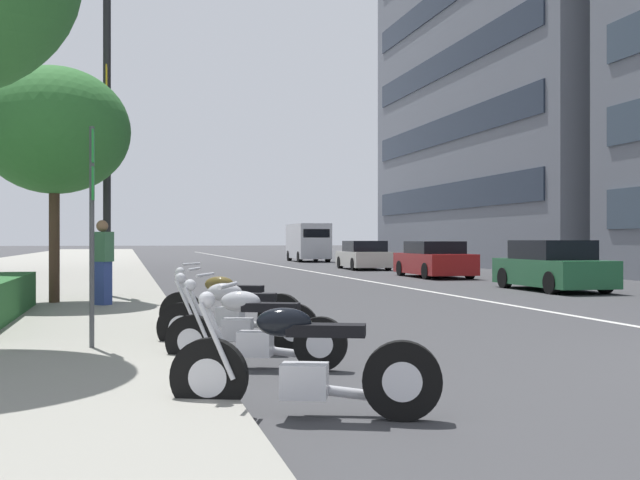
{
  "coord_description": "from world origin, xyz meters",
  "views": [
    {
      "loc": [
        -6.42,
        8.35,
        1.46
      ],
      "look_at": [
        13.07,
        3.41,
        1.46
      ],
      "focal_mm": 42.97,
      "sensor_mm": 36.0,
      "label": 1
    }
  ],
  "objects_px": {
    "motorcycle_under_tarp": "(302,367)",
    "pedestrian_on_plaza": "(102,262)",
    "motorcycle_nearest_camera": "(236,321)",
    "car_far_down_avenue": "(364,256)",
    "car_lead_in_lane": "(552,267)",
    "motorcycle_far_end_row": "(229,309)",
    "parking_sign_by_curb": "(92,209)",
    "delivery_van_ahead": "(308,241)",
    "motorcycle_by_sign_pole": "(253,333)",
    "street_tree_by_lamp_post": "(54,131)",
    "car_approaching_light": "(434,260)",
    "street_lamp_with_banners": "(122,98)"
  },
  "relations": [
    {
      "from": "motorcycle_under_tarp",
      "to": "pedestrian_on_plaza",
      "type": "xyz_separation_m",
      "value": [
        9.98,
        1.86,
        0.6
      ]
    },
    {
      "from": "motorcycle_nearest_camera",
      "to": "car_far_down_avenue",
      "type": "xyz_separation_m",
      "value": [
        26.56,
        -10.11,
        0.26
      ]
    },
    {
      "from": "motorcycle_nearest_camera",
      "to": "car_lead_in_lane",
      "type": "relative_size",
      "value": 0.48
    },
    {
      "from": "motorcycle_far_end_row",
      "to": "parking_sign_by_curb",
      "type": "relative_size",
      "value": 0.75
    },
    {
      "from": "parking_sign_by_curb",
      "to": "delivery_van_ahead",
      "type": "bearing_deg",
      "value": -16.87
    },
    {
      "from": "motorcycle_by_sign_pole",
      "to": "delivery_van_ahead",
      "type": "xyz_separation_m",
      "value": [
        42.23,
        -10.67,
        0.96
      ]
    },
    {
      "from": "motorcycle_under_tarp",
      "to": "delivery_van_ahead",
      "type": "bearing_deg",
      "value": -83.03
    },
    {
      "from": "street_tree_by_lamp_post",
      "to": "pedestrian_on_plaza",
      "type": "bearing_deg",
      "value": -130.79
    },
    {
      "from": "car_approaching_light",
      "to": "motorcycle_far_end_row",
      "type": "bearing_deg",
      "value": 149.76
    },
    {
      "from": "pedestrian_on_plaza",
      "to": "delivery_van_ahead",
      "type": "bearing_deg",
      "value": 23.24
    },
    {
      "from": "motorcycle_by_sign_pole",
      "to": "parking_sign_by_curb",
      "type": "relative_size",
      "value": 0.73
    },
    {
      "from": "motorcycle_by_sign_pole",
      "to": "car_approaching_light",
      "type": "bearing_deg",
      "value": -94.75
    },
    {
      "from": "car_approaching_light",
      "to": "car_far_down_avenue",
      "type": "relative_size",
      "value": 0.99
    },
    {
      "from": "delivery_van_ahead",
      "to": "street_lamp_with_banners",
      "type": "bearing_deg",
      "value": 160.14
    },
    {
      "from": "motorcycle_far_end_row",
      "to": "car_approaching_light",
      "type": "distance_m",
      "value": 19.48
    },
    {
      "from": "motorcycle_under_tarp",
      "to": "motorcycle_by_sign_pole",
      "type": "xyz_separation_m",
      "value": [
        2.47,
        -0.0,
        -0.01
      ]
    },
    {
      "from": "motorcycle_under_tarp",
      "to": "street_lamp_with_banners",
      "type": "bearing_deg",
      "value": -62.88
    },
    {
      "from": "motorcycle_far_end_row",
      "to": "street_tree_by_lamp_post",
      "type": "bearing_deg",
      "value": -33.71
    },
    {
      "from": "street_lamp_with_banners",
      "to": "pedestrian_on_plaza",
      "type": "distance_m",
      "value": 4.68
    },
    {
      "from": "car_approaching_light",
      "to": "motorcycle_by_sign_pole",
      "type": "bearing_deg",
      "value": 153.38
    },
    {
      "from": "parking_sign_by_curb",
      "to": "car_lead_in_lane",
      "type": "bearing_deg",
      "value": -50.84
    },
    {
      "from": "motorcycle_far_end_row",
      "to": "street_lamp_with_banners",
      "type": "distance_m",
      "value": 8.77
    },
    {
      "from": "motorcycle_under_tarp",
      "to": "parking_sign_by_curb",
      "type": "xyz_separation_m",
      "value": [
        3.61,
        1.79,
        1.42
      ]
    },
    {
      "from": "car_far_down_avenue",
      "to": "street_tree_by_lamp_post",
      "type": "bearing_deg",
      "value": 149.16
    },
    {
      "from": "motorcycle_under_tarp",
      "to": "street_tree_by_lamp_post",
      "type": "xyz_separation_m",
      "value": [
        10.84,
        2.86,
        3.34
      ]
    },
    {
      "from": "pedestrian_on_plaza",
      "to": "motorcycle_under_tarp",
      "type": "bearing_deg",
      "value": -126.36
    },
    {
      "from": "motorcycle_under_tarp",
      "to": "delivery_van_ahead",
      "type": "relative_size",
      "value": 0.41
    },
    {
      "from": "motorcycle_by_sign_pole",
      "to": "motorcycle_far_end_row",
      "type": "xyz_separation_m",
      "value": [
        2.78,
        -0.09,
        0.02
      ]
    },
    {
      "from": "street_tree_by_lamp_post",
      "to": "delivery_van_ahead",
      "type": "bearing_deg",
      "value": -21.77
    },
    {
      "from": "delivery_van_ahead",
      "to": "street_tree_by_lamp_post",
      "type": "height_order",
      "value": "street_tree_by_lamp_post"
    },
    {
      "from": "car_far_down_avenue",
      "to": "delivery_van_ahead",
      "type": "relative_size",
      "value": 0.87
    },
    {
      "from": "street_lamp_with_banners",
      "to": "pedestrian_on_plaza",
      "type": "height_order",
      "value": "street_lamp_with_banners"
    },
    {
      "from": "car_far_down_avenue",
      "to": "pedestrian_on_plaza",
      "type": "height_order",
      "value": "pedestrian_on_plaza"
    },
    {
      "from": "pedestrian_on_plaza",
      "to": "motorcycle_nearest_camera",
      "type": "bearing_deg",
      "value": -120.48
    },
    {
      "from": "pedestrian_on_plaza",
      "to": "car_lead_in_lane",
      "type": "bearing_deg",
      "value": -30.36
    },
    {
      "from": "motorcycle_far_end_row",
      "to": "street_lamp_with_banners",
      "type": "relative_size",
      "value": 0.26
    },
    {
      "from": "street_lamp_with_banners",
      "to": "pedestrian_on_plaza",
      "type": "relative_size",
      "value": 4.5
    },
    {
      "from": "car_approaching_light",
      "to": "street_lamp_with_banners",
      "type": "height_order",
      "value": "street_lamp_with_banners"
    },
    {
      "from": "car_lead_in_lane",
      "to": "delivery_van_ahead",
      "type": "bearing_deg",
      "value": 1.27
    },
    {
      "from": "motorcycle_nearest_camera",
      "to": "parking_sign_by_curb",
      "type": "bearing_deg",
      "value": 22.45
    },
    {
      "from": "delivery_van_ahead",
      "to": "street_tree_by_lamp_post",
      "type": "distance_m",
      "value": 36.54
    },
    {
      "from": "motorcycle_by_sign_pole",
      "to": "motorcycle_nearest_camera",
      "type": "bearing_deg",
      "value": -65.84
    },
    {
      "from": "car_lead_in_lane",
      "to": "car_far_down_avenue",
      "type": "height_order",
      "value": "car_lead_in_lane"
    },
    {
      "from": "motorcycle_nearest_camera",
      "to": "parking_sign_by_curb",
      "type": "distance_m",
      "value": 2.27
    },
    {
      "from": "motorcycle_nearest_camera",
      "to": "motorcycle_under_tarp",
      "type": "bearing_deg",
      "value": 108.9
    },
    {
      "from": "motorcycle_under_tarp",
      "to": "motorcycle_nearest_camera",
      "type": "distance_m",
      "value": 3.73
    },
    {
      "from": "motorcycle_by_sign_pole",
      "to": "motorcycle_far_end_row",
      "type": "relative_size",
      "value": 0.97
    },
    {
      "from": "street_lamp_with_banners",
      "to": "street_tree_by_lamp_post",
      "type": "distance_m",
      "value": 2.52
    },
    {
      "from": "car_far_down_avenue",
      "to": "parking_sign_by_curb",
      "type": "distance_m",
      "value": 29.23
    },
    {
      "from": "car_lead_in_lane",
      "to": "parking_sign_by_curb",
      "type": "relative_size",
      "value": 1.57
    }
  ]
}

